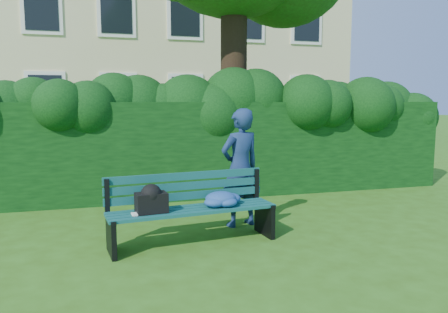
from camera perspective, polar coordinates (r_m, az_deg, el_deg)
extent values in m
plane|color=#325914|center=(6.53, 1.46, -8.96)|extent=(80.00, 80.00, 0.00)
cube|color=beige|center=(20.49, -10.87, 18.96)|extent=(16.00, 8.00, 12.00)
cube|color=white|center=(16.05, -22.23, 7.41)|extent=(1.30, 0.08, 1.60)
cube|color=black|center=(16.01, -22.25, 7.42)|extent=(1.05, 0.04, 1.35)
cube|color=white|center=(15.97, -13.57, 7.76)|extent=(1.30, 0.08, 1.60)
cube|color=black|center=(15.93, -13.57, 7.76)|extent=(1.05, 0.04, 1.35)
cube|color=white|center=(16.25, -5.01, 7.92)|extent=(1.30, 0.08, 1.60)
cube|color=black|center=(16.21, -4.98, 7.92)|extent=(1.05, 0.04, 1.35)
cube|color=white|center=(16.87, 3.10, 7.92)|extent=(1.30, 0.08, 1.60)
cube|color=black|center=(16.83, 3.15, 7.92)|extent=(1.05, 0.04, 1.35)
cube|color=white|center=(17.79, 10.50, 7.78)|extent=(1.30, 0.08, 1.60)
cube|color=black|center=(17.76, 10.56, 7.78)|extent=(1.05, 0.04, 1.35)
cube|color=white|center=(16.32, -22.73, 17.28)|extent=(1.30, 0.08, 1.60)
cube|color=black|center=(16.28, -22.75, 17.30)|extent=(1.05, 0.04, 1.35)
cube|color=white|center=(16.25, -13.88, 17.68)|extent=(1.30, 0.08, 1.60)
cube|color=black|center=(16.21, -13.88, 17.70)|extent=(1.05, 0.04, 1.35)
cube|color=white|center=(16.52, -5.12, 17.68)|extent=(1.30, 0.08, 1.60)
cube|color=black|center=(16.48, -5.09, 17.70)|extent=(1.05, 0.04, 1.35)
cube|color=white|center=(17.13, 3.17, 17.32)|extent=(1.30, 0.08, 1.60)
cube|color=black|center=(17.09, 3.22, 17.35)|extent=(1.05, 0.04, 1.35)
cube|color=white|center=(18.04, 10.72, 16.70)|extent=(1.30, 0.08, 1.60)
cube|color=black|center=(18.00, 10.78, 16.72)|extent=(1.05, 0.04, 1.35)
cube|color=black|center=(8.44, -2.97, 1.00)|extent=(10.00, 1.00, 1.80)
cylinder|color=black|center=(9.40, 1.29, 12.73)|extent=(0.55, 0.55, 5.42)
cube|color=#0D423F|center=(5.43, -3.48, -7.40)|extent=(2.15, 0.34, 0.04)
cube|color=#0D423F|center=(5.54, -3.88, -7.10)|extent=(2.15, 0.34, 0.04)
cube|color=#0D423F|center=(5.66, -4.27, -6.82)|extent=(2.15, 0.34, 0.04)
cube|color=#0D423F|center=(5.77, -4.64, -6.54)|extent=(2.15, 0.34, 0.04)
cube|color=#0D423F|center=(5.81, -4.90, -5.12)|extent=(2.14, 0.28, 0.10)
cube|color=#0D423F|center=(5.79, -4.94, -3.85)|extent=(2.14, 0.28, 0.10)
cube|color=#0D423F|center=(5.78, -4.99, -2.56)|extent=(2.14, 0.28, 0.10)
cube|color=black|center=(5.44, -14.53, -10.12)|extent=(0.12, 0.50, 0.44)
cube|color=black|center=(5.58, -15.04, -5.13)|extent=(0.07, 0.07, 0.45)
cube|color=black|center=(5.33, -14.53, -8.02)|extent=(0.11, 0.42, 0.05)
cube|color=black|center=(6.05, 5.31, -8.14)|extent=(0.12, 0.50, 0.44)
cube|color=black|center=(6.17, 4.23, -3.71)|extent=(0.07, 0.07, 0.45)
cube|color=black|center=(5.95, 5.55, -6.22)|extent=(0.11, 0.42, 0.05)
cube|color=white|center=(5.38, -11.00, -7.36)|extent=(0.19, 0.15, 0.02)
cube|color=black|center=(5.43, -9.47, -5.97)|extent=(0.40, 0.28, 0.24)
imported|color=navy|center=(6.34, 2.14, -1.48)|extent=(0.72, 0.57, 1.72)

